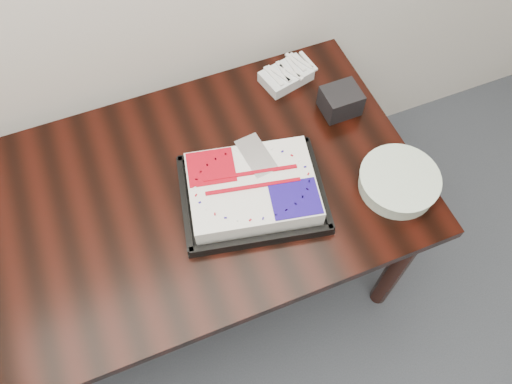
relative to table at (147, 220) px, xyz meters
name	(u,v)px	position (x,y,z in m)	size (l,w,h in m)	color
table	(147,220)	(0.00, 0.00, 0.00)	(1.80, 0.90, 0.75)	black
cake_tray	(252,190)	(0.34, -0.09, 0.13)	(0.51, 0.43, 0.09)	black
plate_stack	(398,182)	(0.78, -0.23, 0.12)	(0.26, 0.26, 0.06)	white
fork_bag	(286,75)	(0.64, 0.32, 0.11)	(0.20, 0.15, 0.05)	silver
napkin_box	(341,101)	(0.76, 0.13, 0.13)	(0.13, 0.11, 0.09)	black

